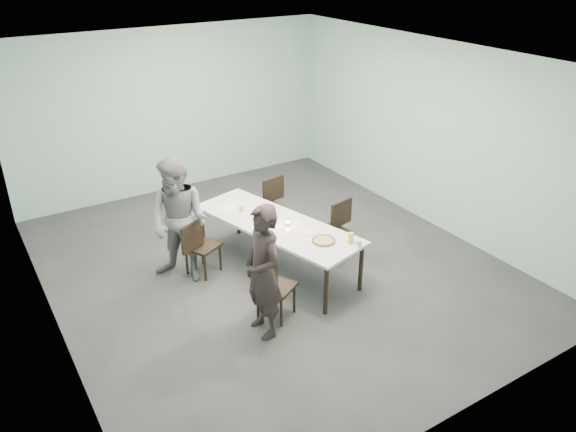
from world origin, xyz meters
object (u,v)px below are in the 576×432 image
side_plate (309,232)px  beer_glass (351,238)px  diner_far (179,221)px  pizza (323,241)px  chair_near_right (336,226)px  chair_far_left (198,244)px  table (277,226)px  amber_tumbler (241,209)px  chair_far_right (268,200)px  diner_near (263,272)px  chair_near_left (273,285)px  water_tumbler (358,243)px  tealight (288,224)px

side_plate → beer_glass: 0.62m
diner_far → pizza: (1.48, -1.31, -0.13)m
chair_near_right → side_plate: 0.85m
pizza → chair_far_left: bearing=134.9°
table → amber_tumbler: bearing=111.7°
side_plate → amber_tumbler: 1.18m
pizza → beer_glass: 0.36m
chair_far_right → diner_near: diner_near is taller
chair_near_right → beer_glass: beer_glass is taller
amber_tumbler → chair_far_left: bearing=-168.7°
diner_far → chair_near_right: bearing=37.5°
diner_far → beer_glass: size_ratio=11.93×
table → beer_glass: beer_glass is taller
chair_near_left → pizza: chair_near_left is taller
chair_far_right → water_tumbler: size_ratio=9.67×
table → chair_near_right: 0.98m
diner_near → beer_glass: (1.40, 0.15, -0.02)m
water_tumbler → chair_far_left: bearing=134.9°
pizza → amber_tumbler: (-0.47, 1.41, 0.02)m
chair_far_right → diner_far: (-1.80, -0.68, 0.39)m
diner_near → side_plate: diner_near is taller
chair_far_left → diner_far: size_ratio=0.49×
diner_near → amber_tumbler: (0.64, 1.77, -0.06)m
diner_far → beer_glass: 2.33m
chair_near_right → tealight: (-0.86, -0.01, 0.27)m
chair_near_right → pizza: bearing=33.0°
chair_near_left → chair_far_left: (-0.35, 1.45, 0.00)m
pizza → beer_glass: size_ratio=2.27×
chair_far_right → water_tumbler: bearing=81.6°
beer_glass → water_tumbler: 0.13m
pizza → beer_glass: bearing=-37.0°
chair_near_right → chair_far_right: 1.37m
diner_far → side_plate: diner_far is taller
side_plate → diner_near: bearing=-148.3°
pizza → water_tumbler: 0.46m
chair_near_left → diner_near: (-0.22, -0.16, 0.35)m
chair_far_right → water_tumbler: (0.01, -2.32, 0.29)m
chair_near_right → chair_far_right: bearing=-83.4°
water_tumbler → amber_tumbler: bearing=114.7°
table → tealight: 0.19m
diner_far → beer_glass: bearing=12.7°
chair_far_left → chair_near_right: bearing=-41.8°
table → chair_far_right: bearing=65.0°
diner_far → tealight: (1.34, -0.64, -0.12)m
table → chair_far_right: chair_far_right is taller
chair_near_right → beer_glass: 1.04m
table → pizza: pizza is taller
water_tumbler → tealight: size_ratio=1.61×
diner_near → amber_tumbler: 1.88m
diner_far → water_tumbler: 2.44m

